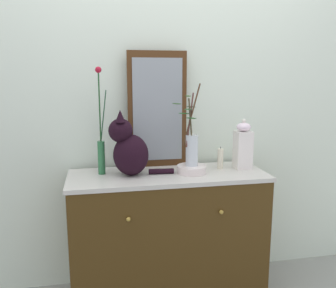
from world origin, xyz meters
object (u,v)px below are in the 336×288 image
object	(u,v)px
sideboard	(168,236)
jar_lidded_porcelain	(243,146)
cat_sitting	(129,149)
vase_glass_clear	(191,145)
bowl_porcelain	(192,169)
vase_slim_green	(101,145)
candle_pillar	(220,159)
mirror_leaning	(157,110)

from	to	relation	value
sideboard	jar_lidded_porcelain	xyz separation A→B (m)	(0.48, 0.03, 0.54)
cat_sitting	vase_glass_clear	bearing A→B (deg)	-3.52
sideboard	jar_lidded_porcelain	bearing A→B (deg)	3.40
bowl_porcelain	vase_glass_clear	distance (m)	0.15
vase_slim_green	candle_pillar	xyz separation A→B (m)	(0.73, -0.02, -0.11)
vase_slim_green	mirror_leaning	bearing A→B (deg)	19.36
bowl_porcelain	candle_pillar	size ratio (longest dim) A/B	1.27
cat_sitting	jar_lidded_porcelain	bearing A→B (deg)	1.38
bowl_porcelain	jar_lidded_porcelain	distance (m)	0.36
vase_slim_green	jar_lidded_porcelain	size ratio (longest dim) A/B	1.99
bowl_porcelain	mirror_leaning	bearing A→B (deg)	129.12
vase_slim_green	jar_lidded_porcelain	world-z (taller)	vase_slim_green
cat_sitting	bowl_porcelain	distance (m)	0.40
cat_sitting	bowl_porcelain	xyz separation A→B (m)	(0.37, -0.03, -0.13)
mirror_leaning	bowl_porcelain	xyz separation A→B (m)	(0.17, -0.21, -0.34)
cat_sitting	jar_lidded_porcelain	world-z (taller)	cat_sitting
sideboard	vase_glass_clear	distance (m)	0.59
cat_sitting	vase_glass_clear	xyz separation A→B (m)	(0.37, -0.02, 0.01)
vase_glass_clear	jar_lidded_porcelain	world-z (taller)	vase_glass_clear
mirror_leaning	vase_slim_green	size ratio (longest dim) A/B	1.16
mirror_leaning	sideboard	bearing A→B (deg)	-81.43
vase_glass_clear	candle_pillar	size ratio (longest dim) A/B	3.50
mirror_leaning	jar_lidded_porcelain	distance (m)	0.58
sideboard	candle_pillar	distance (m)	0.58
cat_sitting	candle_pillar	world-z (taller)	cat_sitting
cat_sitting	jar_lidded_porcelain	size ratio (longest dim) A/B	1.21
bowl_porcelain	jar_lidded_porcelain	bearing A→B (deg)	7.20
vase_glass_clear	vase_slim_green	bearing A→B (deg)	171.14
jar_lidded_porcelain	cat_sitting	bearing A→B (deg)	-178.62
cat_sitting	vase_glass_clear	distance (m)	0.37
mirror_leaning	vase_slim_green	xyz separation A→B (m)	(-0.36, -0.13, -0.19)
jar_lidded_porcelain	bowl_porcelain	bearing A→B (deg)	-172.80
bowl_porcelain	vase_glass_clear	world-z (taller)	vase_glass_clear
bowl_porcelain	jar_lidded_porcelain	xyz separation A→B (m)	(0.34, 0.04, 0.12)
mirror_leaning	bowl_porcelain	world-z (taller)	mirror_leaning
sideboard	vase_slim_green	xyz separation A→B (m)	(-0.39, 0.07, 0.58)
vase_glass_clear	cat_sitting	bearing A→B (deg)	176.48
vase_slim_green	sideboard	bearing A→B (deg)	-10.38
mirror_leaning	vase_glass_clear	world-z (taller)	mirror_leaning
bowl_porcelain	jar_lidded_porcelain	world-z (taller)	jar_lidded_porcelain
sideboard	bowl_porcelain	bearing A→B (deg)	-5.79
bowl_porcelain	candle_pillar	bearing A→B (deg)	18.01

